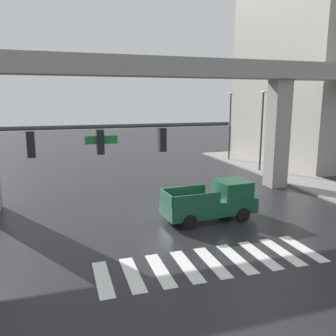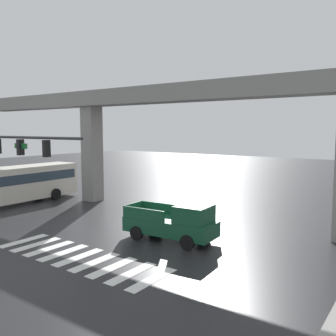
{
  "view_description": "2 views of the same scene",
  "coord_description": "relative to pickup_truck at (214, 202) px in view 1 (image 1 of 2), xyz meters",
  "views": [
    {
      "loc": [
        -5.64,
        -18.2,
        6.51
      ],
      "look_at": [
        0.41,
        0.92,
        2.51
      ],
      "focal_mm": 37.0,
      "sensor_mm": 36.0,
      "label": 1
    },
    {
      "loc": [
        13.09,
        -17.42,
        6.01
      ],
      "look_at": [
        -1.14,
        2.58,
        3.41
      ],
      "focal_mm": 38.93,
      "sensor_mm": 36.0,
      "label": 2
    }
  ],
  "objects": [
    {
      "name": "ground_plane",
      "position": [
        -2.26,
        1.58,
        -0.99
      ],
      "size": [
        120.0,
        120.0,
        0.0
      ],
      "primitive_type": "plane",
      "color": "#232326"
    },
    {
      "name": "crosswalk_stripes",
      "position": [
        -2.26,
        -4.74,
        -0.98
      ],
      "size": [
        9.35,
        2.8,
        0.01
      ],
      "color": "silver",
      "rests_on": "ground"
    },
    {
      "name": "elevated_overpass",
      "position": [
        -2.26,
        5.35,
        6.64
      ],
      "size": [
        48.58,
        1.9,
        9.11
      ],
      "color": "gray",
      "rests_on": "ground"
    },
    {
      "name": "sidewalk_east",
      "position": [
        10.6,
        3.58,
        -0.91
      ],
      "size": [
        4.0,
        36.0,
        0.15
      ],
      "primitive_type": "cube",
      "color": "gray",
      "rests_on": "ground"
    },
    {
      "name": "pickup_truck",
      "position": [
        0.0,
        0.0,
        0.0
      ],
      "size": [
        5.21,
        2.33,
        2.08
      ],
      "color": "#14472D",
      "rests_on": "ground"
    },
    {
      "name": "traffic_signal_mast",
      "position": [
        -7.72,
        -4.78,
        3.56
      ],
      "size": [
        8.69,
        0.32,
        6.2
      ],
      "color": "#38383D",
      "rests_on": "ground"
    },
    {
      "name": "street_lamp_mid_block",
      "position": [
        9.4,
        10.36,
        3.57
      ],
      "size": [
        0.44,
        0.7,
        7.24
      ],
      "color": "#38383D",
      "rests_on": "ground"
    },
    {
      "name": "street_lamp_far_north",
      "position": [
        9.4,
        16.39,
        3.57
      ],
      "size": [
        0.44,
        0.7,
        7.24
      ],
      "color": "#38383D",
      "rests_on": "ground"
    }
  ]
}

